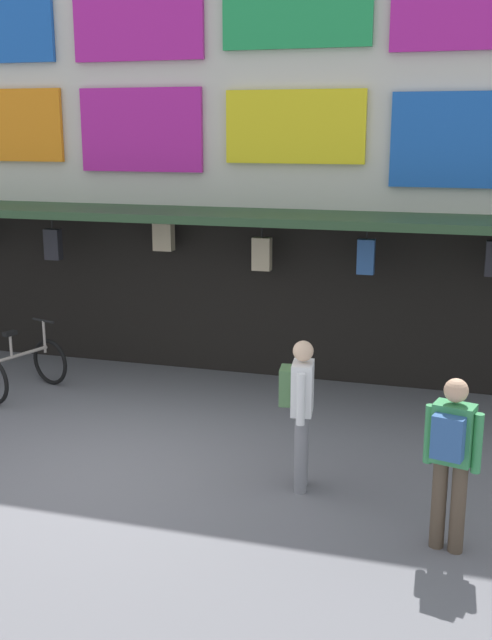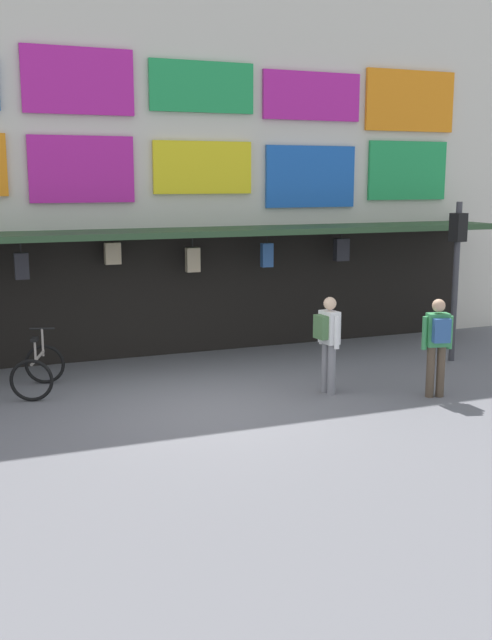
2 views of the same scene
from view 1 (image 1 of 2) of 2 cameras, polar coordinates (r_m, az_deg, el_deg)
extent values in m
plane|color=slate|center=(9.27, -9.97, -10.81)|extent=(80.00, 80.00, 0.00)
cube|color=beige|center=(12.70, -1.30, 14.62)|extent=(18.00, 1.20, 8.00)
cube|color=#2D4C2D|center=(11.53, -3.23, 7.71)|extent=(15.30, 1.40, 0.12)
cube|color=#B71E93|center=(12.63, -8.01, 21.16)|extent=(2.11, 0.08, 1.23)
cube|color=green|center=(11.86, 3.74, 21.72)|extent=(2.19, 0.08, 1.00)
cube|color=#B71E93|center=(11.56, 16.58, 20.99)|extent=(2.26, 0.08, 1.00)
cube|color=orange|center=(13.71, -17.47, 13.51)|extent=(2.16, 0.08, 1.15)
cube|color=#B71E93|center=(12.53, -7.75, 13.69)|extent=(2.02, 0.08, 1.27)
cube|color=yellow|center=(11.75, 3.61, 14.01)|extent=(2.10, 0.08, 1.06)
cube|color=blue|center=(11.46, 15.99, 12.62)|extent=(2.11, 0.08, 1.32)
cylinder|color=black|center=(12.60, -14.12, 7.03)|extent=(0.02, 0.02, 0.23)
cube|color=#232328|center=(12.64, -14.02, 5.43)|extent=(0.25, 0.15, 0.48)
cylinder|color=black|center=(12.11, -6.11, 7.37)|extent=(0.02, 0.02, 0.12)
cube|color=tan|center=(12.14, -6.08, 6.10)|extent=(0.30, 0.18, 0.42)
cylinder|color=black|center=(11.52, 1.19, 6.75)|extent=(0.02, 0.02, 0.27)
cube|color=tan|center=(11.57, 1.18, 4.88)|extent=(0.28, 0.17, 0.49)
cylinder|color=black|center=(11.06, 8.89, 6.43)|extent=(0.02, 0.02, 0.21)
cube|color=#2D5693|center=(11.11, 8.82, 4.62)|extent=(0.24, 0.14, 0.50)
cube|color=black|center=(12.38, -2.10, 1.82)|extent=(15.30, 0.04, 2.50)
torus|color=black|center=(12.28, -14.23, -3.00)|extent=(0.70, 0.27, 0.72)
cylinder|color=#A3998E|center=(11.87, -16.26, -2.47)|extent=(0.35, 0.96, 0.05)
cylinder|color=#A3998E|center=(11.72, -16.93, -1.85)|extent=(0.04, 0.04, 0.35)
cube|color=black|center=(11.67, -17.00, -0.95)|extent=(0.16, 0.22, 0.06)
cylinder|color=#A3998E|center=(12.11, -14.64, -1.19)|extent=(0.04, 0.04, 0.50)
cylinder|color=black|center=(12.05, -14.71, -0.05)|extent=(0.43, 0.17, 0.04)
cylinder|color=brown|center=(7.64, 14.01, -12.98)|extent=(0.14, 0.14, 0.88)
cylinder|color=brown|center=(7.60, 15.34, -13.22)|extent=(0.14, 0.14, 0.88)
cube|color=#388E51|center=(7.32, 15.02, -8.07)|extent=(0.40, 0.30, 0.56)
sphere|color=tan|center=(7.18, 15.22, -5.03)|extent=(0.22, 0.22, 0.22)
cylinder|color=#388E51|center=(7.40, 13.34, -8.16)|extent=(0.09, 0.09, 0.56)
cylinder|color=#388E51|center=(7.29, 16.67, -8.70)|extent=(0.09, 0.09, 0.56)
cube|color=#2D5693|center=(7.17, 14.68, -8.35)|extent=(0.31, 0.22, 0.40)
cylinder|color=gray|center=(8.63, 4.15, -9.35)|extent=(0.14, 0.14, 0.88)
cylinder|color=gray|center=(8.46, 4.05, -9.83)|extent=(0.14, 0.14, 0.88)
cube|color=white|center=(8.28, 4.18, -5.01)|extent=(0.26, 0.39, 0.56)
sphere|color=beige|center=(8.16, 4.24, -2.29)|extent=(0.22, 0.22, 0.22)
cylinder|color=white|center=(8.51, 4.30, -4.86)|extent=(0.09, 0.09, 0.56)
cylinder|color=white|center=(8.09, 4.05, -5.85)|extent=(0.09, 0.09, 0.56)
cube|color=#477042|center=(8.29, 3.08, -4.83)|extent=(0.20, 0.30, 0.40)
camera|label=2|loc=(8.16, -97.14, -3.29)|focal=41.70mm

